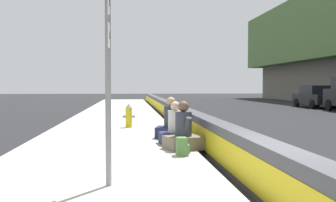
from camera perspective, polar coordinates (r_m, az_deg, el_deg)
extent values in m
cube|color=#47474C|center=(6.04, 14.69, -9.93)|extent=(76.00, 0.44, 0.85)
cube|color=gold|center=(5.97, 12.61, -10.46)|extent=(74.48, 0.01, 0.54)
cylinder|color=gray|center=(6.23, -8.50, 4.51)|extent=(0.09, 0.09, 3.60)
cube|color=white|center=(6.35, -8.37, 13.57)|extent=(0.44, 0.02, 0.36)
cube|color=black|center=(6.35, -8.24, 13.57)|extent=(0.30, 0.01, 0.10)
cube|color=white|center=(6.27, -8.34, 9.08)|extent=(0.44, 0.02, 0.36)
cube|color=black|center=(6.27, -8.21, 9.08)|extent=(0.30, 0.01, 0.10)
cylinder|color=gold|center=(15.04, -5.58, -2.35)|extent=(0.24, 0.24, 0.72)
cone|color=gray|center=(15.01, -5.59, -0.67)|extent=(0.26, 0.26, 0.16)
cylinder|color=gray|center=(15.04, -4.94, -2.21)|extent=(0.10, 0.12, 0.10)
cylinder|color=gray|center=(15.04, -6.23, -2.21)|extent=(0.10, 0.12, 0.10)
cube|color=#706651|center=(9.84, 2.20, -5.92)|extent=(0.93, 1.01, 0.32)
cylinder|color=#333842|center=(9.79, 2.20, -3.28)|extent=(0.40, 0.40, 0.60)
sphere|color=brown|center=(9.76, 2.21, -0.77)|extent=(0.26, 0.26, 0.26)
cylinder|color=#333842|center=(9.99, 1.67, -3.51)|extent=(0.33, 0.22, 0.52)
cylinder|color=#333842|center=(9.59, 2.76, -3.75)|extent=(0.33, 0.22, 0.52)
cube|color=#23284C|center=(10.74, 1.04, -5.27)|extent=(0.75, 0.86, 0.30)
cylinder|color=beige|center=(10.70, 1.04, -2.94)|extent=(0.39, 0.39, 0.57)
sphere|color=beige|center=(10.67, 1.05, -0.73)|extent=(0.25, 0.25, 0.25)
cylinder|color=beige|center=(10.91, 0.83, -3.14)|extent=(0.30, 0.16, 0.50)
cylinder|color=beige|center=(10.49, 1.26, -3.35)|extent=(0.30, 0.16, 0.50)
cube|color=#23284C|center=(11.99, 0.42, -4.44)|extent=(0.91, 1.01, 0.33)
cylinder|color=#333842|center=(11.94, 0.42, -2.20)|extent=(0.42, 0.42, 0.61)
sphere|color=tan|center=(11.92, 0.42, -0.08)|extent=(0.27, 0.27, 0.27)
cylinder|color=#333842|center=(12.17, 0.55, -2.41)|extent=(0.34, 0.21, 0.54)
cylinder|color=#333842|center=(11.72, 0.29, -2.59)|extent=(0.34, 0.21, 0.54)
cube|color=#4C7A3D|center=(8.96, 1.94, -6.45)|extent=(0.32, 0.22, 0.40)
cube|color=#4C7A3D|center=(8.99, 2.83, -6.81)|extent=(0.22, 0.06, 0.20)
cylinder|color=black|center=(28.88, 21.87, -0.57)|extent=(0.77, 0.24, 0.76)
cube|color=black|center=(32.68, 20.15, 0.30)|extent=(4.51, 1.82, 0.72)
cube|color=black|center=(32.58, 20.24, 1.51)|extent=(2.21, 1.63, 0.66)
cylinder|color=black|center=(33.66, 17.76, -0.23)|extent=(0.66, 0.22, 0.66)
cylinder|color=black|center=(34.37, 20.41, -0.22)|extent=(0.66, 0.22, 0.66)
cylinder|color=black|center=(31.03, 19.84, -0.45)|extent=(0.66, 0.22, 0.66)
cylinder|color=black|center=(31.80, 22.66, -0.43)|extent=(0.66, 0.22, 0.66)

